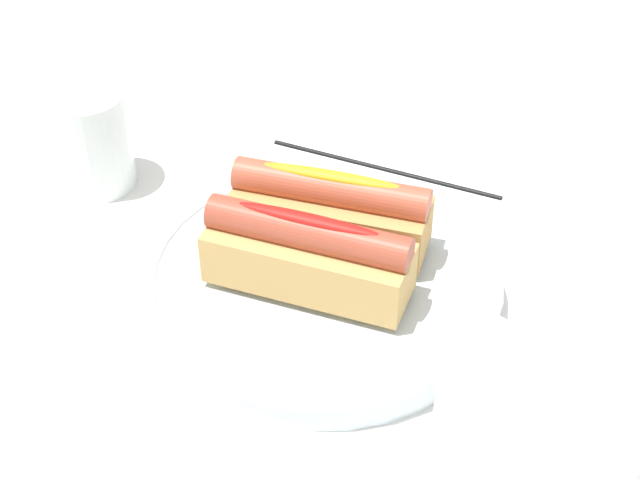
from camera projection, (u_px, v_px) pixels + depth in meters
ground_plane at (322, 295)px, 0.74m from camera, size 2.40×2.40×0.00m
serving_bowl at (320, 274)px, 0.74m from camera, size 0.27×0.27×0.03m
hotdog_front at (330, 210)px, 0.73m from camera, size 0.16×0.07×0.06m
hotdog_back at (309, 255)px, 0.69m from camera, size 0.15×0.07×0.06m
water_glass at (92, 145)px, 0.83m from camera, size 0.07×0.07×0.09m
napkin_box at (535, 480)px, 0.52m from camera, size 0.12×0.07×0.15m
chopstick_near at (384, 167)px, 0.87m from camera, size 0.22×0.01×0.01m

